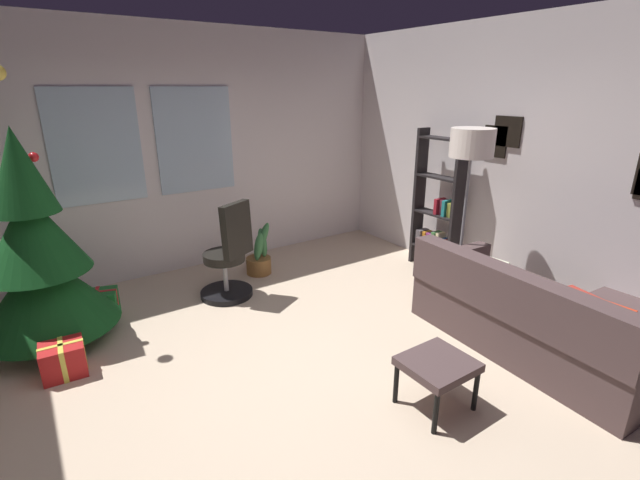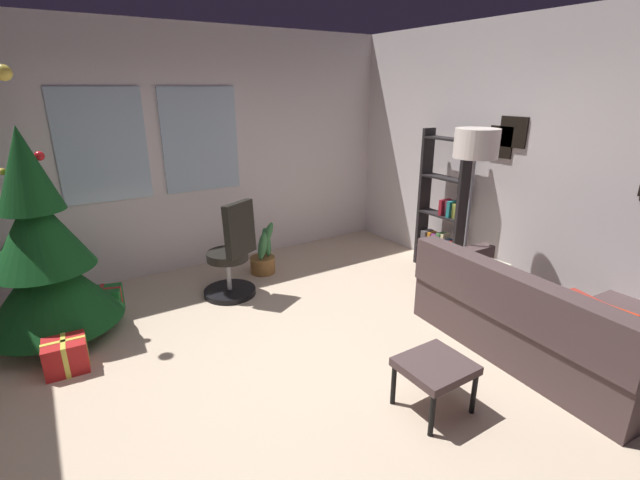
{
  "view_description": "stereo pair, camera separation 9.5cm",
  "coord_description": "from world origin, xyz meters",
  "px_view_note": "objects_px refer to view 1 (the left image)",
  "views": [
    {
      "loc": [
        -1.64,
        -2.49,
        2.16
      ],
      "look_at": [
        0.27,
        0.33,
        0.99
      ],
      "focal_mm": 25.02,
      "sensor_mm": 36.0,
      "label": 1
    },
    {
      "loc": [
        -1.56,
        -2.54,
        2.16
      ],
      "look_at": [
        0.27,
        0.33,
        0.99
      ],
      "focal_mm": 25.02,
      "sensor_mm": 36.0,
      "label": 2
    }
  ],
  "objects_px": {
    "potted_plant": "(260,257)",
    "holiday_tree": "(38,259)",
    "footstool": "(437,367)",
    "office_chair": "(229,261)",
    "couch": "(552,321)",
    "bookshelf": "(437,210)",
    "floor_lamp": "(471,152)",
    "gift_box_green": "(98,305)",
    "gift_box_red": "(63,360)"
  },
  "relations": [
    {
      "from": "couch",
      "to": "gift_box_red",
      "type": "xyz_separation_m",
      "value": [
        -3.48,
        1.95,
        -0.15
      ]
    },
    {
      "from": "footstool",
      "to": "office_chair",
      "type": "height_order",
      "value": "office_chair"
    },
    {
      "from": "footstool",
      "to": "bookshelf",
      "type": "height_order",
      "value": "bookshelf"
    },
    {
      "from": "gift_box_red",
      "to": "bookshelf",
      "type": "bearing_deg",
      "value": -1.47
    },
    {
      "from": "bookshelf",
      "to": "floor_lamp",
      "type": "bearing_deg",
      "value": -119.75
    },
    {
      "from": "holiday_tree",
      "to": "floor_lamp",
      "type": "relative_size",
      "value": 1.3
    },
    {
      "from": "footstool",
      "to": "office_chair",
      "type": "bearing_deg",
      "value": 101.39
    },
    {
      "from": "gift_box_green",
      "to": "office_chair",
      "type": "distance_m",
      "value": 1.33
    },
    {
      "from": "floor_lamp",
      "to": "potted_plant",
      "type": "bearing_deg",
      "value": 129.98
    },
    {
      "from": "office_chair",
      "to": "potted_plant",
      "type": "xyz_separation_m",
      "value": [
        0.56,
        0.41,
        -0.2
      ]
    },
    {
      "from": "office_chair",
      "to": "floor_lamp",
      "type": "distance_m",
      "value": 2.7
    },
    {
      "from": "holiday_tree",
      "to": "floor_lamp",
      "type": "distance_m",
      "value": 4.04
    },
    {
      "from": "couch",
      "to": "gift_box_green",
      "type": "distance_m",
      "value": 4.18
    },
    {
      "from": "floor_lamp",
      "to": "holiday_tree",
      "type": "bearing_deg",
      "value": 159.0
    },
    {
      "from": "footstool",
      "to": "gift_box_red",
      "type": "distance_m",
      "value": 2.86
    },
    {
      "from": "holiday_tree",
      "to": "gift_box_green",
      "type": "bearing_deg",
      "value": 29.88
    },
    {
      "from": "holiday_tree",
      "to": "bookshelf",
      "type": "relative_size",
      "value": 1.37
    },
    {
      "from": "floor_lamp",
      "to": "potted_plant",
      "type": "xyz_separation_m",
      "value": [
        -1.48,
        1.76,
        -1.34
      ]
    },
    {
      "from": "couch",
      "to": "potted_plant",
      "type": "xyz_separation_m",
      "value": [
        -1.28,
        2.91,
        -0.07
      ]
    },
    {
      "from": "footstool",
      "to": "floor_lamp",
      "type": "xyz_separation_m",
      "value": [
        1.54,
        1.09,
        1.23
      ]
    },
    {
      "from": "gift_box_green",
      "to": "floor_lamp",
      "type": "bearing_deg",
      "value": -26.61
    },
    {
      "from": "couch",
      "to": "potted_plant",
      "type": "relative_size",
      "value": 3.23
    },
    {
      "from": "footstool",
      "to": "gift_box_green",
      "type": "xyz_separation_m",
      "value": [
        -1.76,
        2.74,
        -0.19
      ]
    },
    {
      "from": "footstool",
      "to": "office_chair",
      "type": "distance_m",
      "value": 2.5
    },
    {
      "from": "gift_box_green",
      "to": "bookshelf",
      "type": "distance_m",
      "value": 3.87
    },
    {
      "from": "footstool",
      "to": "floor_lamp",
      "type": "distance_m",
      "value": 2.25
    },
    {
      "from": "bookshelf",
      "to": "potted_plant",
      "type": "height_order",
      "value": "bookshelf"
    },
    {
      "from": "footstool",
      "to": "floor_lamp",
      "type": "height_order",
      "value": "floor_lamp"
    },
    {
      "from": "gift_box_red",
      "to": "floor_lamp",
      "type": "height_order",
      "value": "floor_lamp"
    },
    {
      "from": "holiday_tree",
      "to": "footstool",
      "type": "bearing_deg",
      "value": -49.34
    },
    {
      "from": "holiday_tree",
      "to": "gift_box_green",
      "type": "height_order",
      "value": "holiday_tree"
    },
    {
      "from": "footstool",
      "to": "holiday_tree",
      "type": "xyz_separation_m",
      "value": [
        -2.16,
        2.51,
        0.46
      ]
    },
    {
      "from": "footstool",
      "to": "potted_plant",
      "type": "relative_size",
      "value": 0.72
    },
    {
      "from": "couch",
      "to": "holiday_tree",
      "type": "relative_size",
      "value": 0.9
    },
    {
      "from": "couch",
      "to": "floor_lamp",
      "type": "relative_size",
      "value": 1.17
    },
    {
      "from": "couch",
      "to": "floor_lamp",
      "type": "height_order",
      "value": "floor_lamp"
    },
    {
      "from": "holiday_tree",
      "to": "gift_box_green",
      "type": "xyz_separation_m",
      "value": [
        0.4,
        0.23,
        -0.64
      ]
    },
    {
      "from": "holiday_tree",
      "to": "bookshelf",
      "type": "bearing_deg",
      "value": -9.98
    },
    {
      "from": "footstool",
      "to": "potted_plant",
      "type": "xyz_separation_m",
      "value": [
        0.06,
        2.85,
        -0.11
      ]
    },
    {
      "from": "holiday_tree",
      "to": "potted_plant",
      "type": "bearing_deg",
      "value": 8.73
    },
    {
      "from": "holiday_tree",
      "to": "office_chair",
      "type": "distance_m",
      "value": 1.71
    },
    {
      "from": "gift_box_green",
      "to": "potted_plant",
      "type": "xyz_separation_m",
      "value": [
        1.82,
        0.11,
        0.08
      ]
    },
    {
      "from": "bookshelf",
      "to": "floor_lamp",
      "type": "distance_m",
      "value": 1.13
    },
    {
      "from": "office_chair",
      "to": "floor_lamp",
      "type": "xyz_separation_m",
      "value": [
        2.04,
        -1.35,
        1.14
      ]
    },
    {
      "from": "couch",
      "to": "bookshelf",
      "type": "relative_size",
      "value": 1.23
    },
    {
      "from": "couch",
      "to": "floor_lamp",
      "type": "bearing_deg",
      "value": 80.2
    },
    {
      "from": "footstool",
      "to": "holiday_tree",
      "type": "height_order",
      "value": "holiday_tree"
    },
    {
      "from": "footstool",
      "to": "potted_plant",
      "type": "height_order",
      "value": "potted_plant"
    },
    {
      "from": "couch",
      "to": "office_chair",
      "type": "bearing_deg",
      "value": 126.26
    },
    {
      "from": "potted_plant",
      "to": "holiday_tree",
      "type": "bearing_deg",
      "value": -171.27
    }
  ]
}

